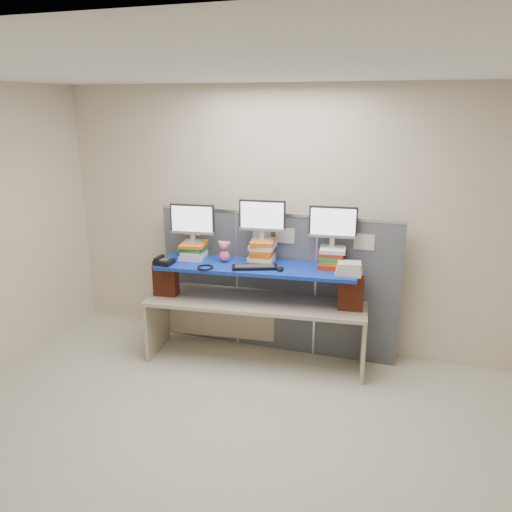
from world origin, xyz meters
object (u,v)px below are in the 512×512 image
(monitor_left, at_px, (192,221))
(desk_phone, at_px, (163,261))
(desk, at_px, (256,312))
(blue_board, at_px, (256,267))
(monitor_right, at_px, (333,224))
(keyboard, at_px, (255,267))
(monitor_center, at_px, (262,218))

(monitor_left, bearing_deg, desk_phone, -131.90)
(desk, height_order, blue_board, blue_board)
(desk_phone, bearing_deg, desk, 15.42)
(monitor_left, distance_m, monitor_right, 1.43)
(monitor_right, bearing_deg, desk, -170.88)
(blue_board, bearing_deg, keyboard, -86.61)
(desk, height_order, desk_phone, desk_phone)
(blue_board, distance_m, desk_phone, 0.94)
(desk_phone, bearing_deg, monitor_left, 54.77)
(desk, distance_m, desk_phone, 1.08)
(desk, xyz_separation_m, monitor_right, (0.72, 0.20, 0.94))
(desk, height_order, monitor_left, monitor_left)
(keyboard, bearing_deg, monitor_right, 1.59)
(desk, height_order, monitor_center, monitor_center)
(desk, distance_m, monitor_right, 1.20)
(blue_board, height_order, monitor_center, monitor_center)
(keyboard, bearing_deg, monitor_left, 148.87)
(desk, distance_m, monitor_left, 1.14)
(keyboard, bearing_deg, desk, 79.01)
(desk_phone, bearing_deg, monitor_right, 15.59)
(monitor_left, bearing_deg, blue_board, -9.73)
(desk, xyz_separation_m, blue_board, (-0.00, 0.00, 0.49))
(monitor_right, relative_size, keyboard, 1.00)
(blue_board, xyz_separation_m, desk_phone, (-0.90, -0.24, 0.05))
(monitor_center, bearing_deg, desk, -108.42)
(desk, height_order, monitor_right, monitor_right)
(monitor_left, height_order, monitor_center, monitor_center)
(keyboard, height_order, desk_phone, desk_phone)
(monitor_right, bearing_deg, monitor_center, -180.00)
(desk, bearing_deg, blue_board, 173.60)
(blue_board, height_order, monitor_left, monitor_left)
(monitor_center, bearing_deg, monitor_left, 180.00)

